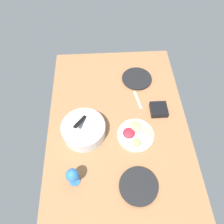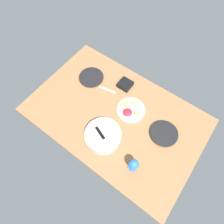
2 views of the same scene
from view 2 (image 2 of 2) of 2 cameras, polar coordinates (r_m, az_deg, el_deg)
ground_plane at (r=179.34cm, az=1.06°, el=-1.03°), size 160.00×104.00×4.00cm
dinner_plate_left at (r=174.43cm, az=15.24°, el=-6.25°), size 24.75×24.75×2.82cm
dinner_plate_right at (r=200.13cm, az=-6.22°, el=10.25°), size 25.43×25.43×2.06cm
mixing_bowl at (r=163.46cm, az=-2.69°, el=-7.15°), size 31.54×30.90×18.03cm
fruit_platter at (r=178.73cm, az=5.59°, el=0.79°), size 26.42×26.42×5.24cm
hurricane_glass_blue at (r=153.20cm, az=6.45°, el=-15.39°), size 8.21×8.21×15.76cm
square_bowl_black at (r=192.59cm, az=4.01°, el=8.28°), size 12.81×12.81×4.50cm
fork_by_right_plate at (r=191.29cm, az=-1.45°, el=6.75°), size 18.01×5.26×0.60cm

